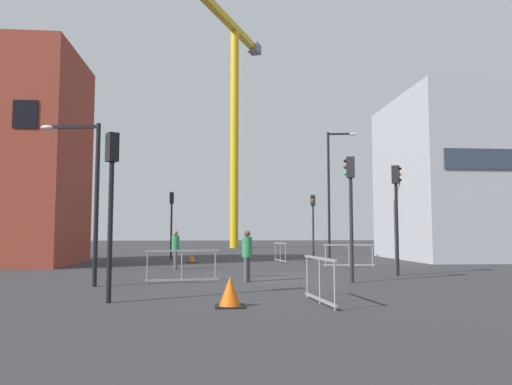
{
  "coord_description": "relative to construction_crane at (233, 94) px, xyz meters",
  "views": [
    {
      "loc": [
        -1.95,
        -17.52,
        1.66
      ],
      "look_at": [
        0.0,
        4.58,
        3.48
      ],
      "focal_mm": 34.04,
      "sensor_mm": 36.0,
      "label": 1
    }
  ],
  "objects": [
    {
      "name": "traffic_light_island",
      "position": [
        -4.54,
        -20.23,
        -13.55
      ],
      "size": [
        0.25,
        0.37,
        4.13
      ],
      "color": "#232326",
      "rests_on": "ground"
    },
    {
      "name": "safety_barrier_front",
      "position": [
        -2.98,
        -34.42,
        -15.76
      ],
      "size": [
        2.45,
        0.38,
        1.08
      ],
      "color": "gray",
      "rests_on": "ground"
    },
    {
      "name": "brick_building",
      "position": [
        -12.69,
        -24.82,
        -10.83
      ],
      "size": [
        7.26,
        6.63,
        10.98
      ],
      "color": "brown",
      "rests_on": "ground"
    },
    {
      "name": "traffic_light_median",
      "position": [
        2.62,
        -34.81,
        -13.52
      ],
      "size": [
        0.39,
        0.31,
        4.18
      ],
      "color": "#232326",
      "rests_on": "ground"
    },
    {
      "name": "streetlamp_tall",
      "position": [
        4.78,
        -23.66,
        -12.0
      ],
      "size": [
        1.7,
        0.41,
        7.37
      ],
      "color": "black",
      "rests_on": "ground"
    },
    {
      "name": "traffic_cone_on_verge",
      "position": [
        -1.58,
        -39.65,
        -16.01
      ],
      "size": [
        0.66,
        0.66,
        0.67
      ],
      "color": "black",
      "rests_on": "ground"
    },
    {
      "name": "traffic_cone_striped",
      "position": [
        -3.12,
        -23.57,
        -16.07
      ],
      "size": [
        0.53,
        0.53,
        0.54
      ],
      "color": "black",
      "rests_on": "ground"
    },
    {
      "name": "safety_barrier_left_run",
      "position": [
        4.51,
        -27.82,
        -15.76
      ],
      "size": [
        2.47,
        0.33,
        1.08
      ],
      "color": "#9EA0A5",
      "rests_on": "ground"
    },
    {
      "name": "safety_barrier_mid_span",
      "position": [
        0.52,
        -39.38,
        -15.76
      ],
      "size": [
        0.28,
        2.24,
        1.08
      ],
      "color": "gray",
      "rests_on": "ground"
    },
    {
      "name": "streetlamp_short",
      "position": [
        -5.87,
        -35.21,
        -13.18
      ],
      "size": [
        1.9,
        0.41,
        5.07
      ],
      "color": "black",
      "rests_on": "ground"
    },
    {
      "name": "traffic_light_corner",
      "position": [
        5.1,
        -32.46,
        -13.49
      ],
      "size": [
        0.39,
        0.35,
        4.24
      ],
      "color": "black",
      "rests_on": "ground"
    },
    {
      "name": "pedestrian_walking",
      "position": [
        -3.64,
        -28.48,
        -15.32
      ],
      "size": [
        0.34,
        0.34,
        1.72
      ],
      "color": "#4C4C51",
      "rests_on": "ground"
    },
    {
      "name": "pedestrian_waiting",
      "position": [
        -0.82,
        -34.25,
        -15.32
      ],
      "size": [
        0.34,
        0.34,
        1.72
      ],
      "color": "#4C4C51",
      "rests_on": "ground"
    },
    {
      "name": "safety_barrier_right_run",
      "position": [
        1.76,
        -23.83,
        -15.76
      ],
      "size": [
        0.37,
        2.27,
        1.08
      ],
      "color": "gray",
      "rests_on": "ground"
    },
    {
      "name": "office_block",
      "position": [
        13.96,
        -21.83,
        -11.34
      ],
      "size": [
        9.28,
        9.25,
        9.97
      ],
      "color": "#A8AAB2",
      "rests_on": "ground"
    },
    {
      "name": "traffic_light_crosswalk",
      "position": [
        -4.41,
        -38.78,
        -13.6
      ],
      "size": [
        0.36,
        0.38,
        4.05
      ],
      "color": "black",
      "rests_on": "ground"
    },
    {
      "name": "construction_crane",
      "position": [
        0.0,
        0.0,
        0.0
      ],
      "size": [
        9.33,
        18.5,
        24.32
      ],
      "color": "gold",
      "rests_on": "ground"
    },
    {
      "name": "traffic_light_verge",
      "position": [
        4.33,
        -20.43,
        -13.63
      ],
      "size": [
        0.34,
        0.39,
        4.01
      ],
      "color": "#232326",
      "rests_on": "ground"
    },
    {
      "name": "ground",
      "position": [
        -0.01,
        -33.1,
        -16.32
      ],
      "size": [
        160.0,
        160.0,
        0.0
      ],
      "primitive_type": "plane",
      "color": "#333335"
    }
  ]
}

